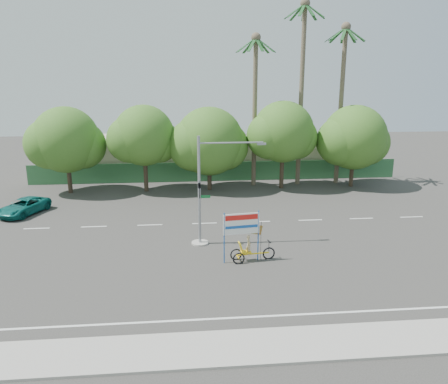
{
  "coord_description": "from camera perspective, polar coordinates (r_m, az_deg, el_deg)",
  "views": [
    {
      "loc": [
        -3.45,
        -22.55,
        10.46
      ],
      "look_at": [
        -0.96,
        3.71,
        3.5
      ],
      "focal_mm": 35.0,
      "sensor_mm": 36.0,
      "label": 1
    }
  ],
  "objects": [
    {
      "name": "palm_tall",
      "position": [
        43.58,
        10.15,
        14.57
      ],
      "size": [
        3.73,
        3.79,
        17.45
      ],
      "color": "#70604C",
      "rests_on": "ground"
    },
    {
      "name": "palm_short",
      "position": [
        42.65,
        4.07,
        12.6
      ],
      "size": [
        3.73,
        3.79,
        14.45
      ],
      "color": "#70604C",
      "rests_on": "ground"
    },
    {
      "name": "palm_mid",
      "position": [
        44.81,
        15.15,
        12.93
      ],
      "size": [
        3.73,
        3.79,
        15.45
      ],
      "color": "#70604C",
      "rests_on": "ground"
    },
    {
      "name": "tree_left",
      "position": [
        41.06,
        -10.47,
        6.98
      ],
      "size": [
        6.66,
        5.6,
        8.07
      ],
      "color": "#473828",
      "rests_on": "ground"
    },
    {
      "name": "traffic_signal",
      "position": [
        27.61,
        -2.6,
        -1.08
      ],
      "size": [
        4.72,
        1.1,
        7.0
      ],
      "color": "gray",
      "rests_on": "ground"
    },
    {
      "name": "trike_billboard",
      "position": [
        25.52,
        2.93,
        -6.4
      ],
      "size": [
        3.13,
        0.9,
        3.09
      ],
      "rotation": [
        0.0,
        0.0,
        0.13
      ],
      "color": "black",
      "rests_on": "ground"
    },
    {
      "name": "building_right",
      "position": [
        50.63,
        7.77,
        4.8
      ],
      "size": [
        14.0,
        8.0,
        3.6
      ],
      "primitive_type": "cube",
      "color": "beige",
      "rests_on": "ground"
    },
    {
      "name": "ground",
      "position": [
        25.09,
        3.03,
        -9.87
      ],
      "size": [
        120.0,
        120.0,
        0.0
      ],
      "primitive_type": "plane",
      "color": "#33302D",
      "rests_on": "ground"
    },
    {
      "name": "tree_far_left",
      "position": [
        42.3,
        -19.99,
        6.16
      ],
      "size": [
        7.14,
        6.0,
        7.96
      ],
      "color": "#473828",
      "rests_on": "ground"
    },
    {
      "name": "building_left",
      "position": [
        49.71,
        -12.94,
        4.61
      ],
      "size": [
        12.0,
        8.0,
        4.0
      ],
      "primitive_type": "cube",
      "color": "beige",
      "rests_on": "ground"
    },
    {
      "name": "pickup_truck",
      "position": [
        37.69,
        -24.67,
        -1.74
      ],
      "size": [
        3.59,
        4.9,
        1.24
      ],
      "primitive_type": "imported",
      "rotation": [
        0.0,
        0.0,
        -0.39
      ],
      "color": "#0E625A",
      "rests_on": "ground"
    },
    {
      "name": "fence",
      "position": [
        45.18,
        -0.91,
        2.7
      ],
      "size": [
        38.0,
        0.08,
        2.0
      ],
      "primitive_type": "cube",
      "color": "#336B3D",
      "rests_on": "ground"
    },
    {
      "name": "sidewalk_near",
      "position": [
        18.61,
        6.59,
        -19.29
      ],
      "size": [
        50.0,
        2.4,
        0.12
      ],
      "primitive_type": "cube",
      "color": "gray",
      "rests_on": "ground"
    },
    {
      "name": "tree_far_right",
      "position": [
        44.12,
        16.57,
        6.6
      ],
      "size": [
        7.38,
        6.2,
        7.94
      ],
      "color": "#473828",
      "rests_on": "ground"
    },
    {
      "name": "tree_center",
      "position": [
        41.06,
        -2.02,
        6.38
      ],
      "size": [
        7.62,
        6.4,
        7.85
      ],
      "color": "#473828",
      "rests_on": "ground"
    },
    {
      "name": "tree_right",
      "position": [
        41.95,
        7.65,
        7.51
      ],
      "size": [
        6.9,
        5.8,
        8.36
      ],
      "color": "#473828",
      "rests_on": "ground"
    }
  ]
}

